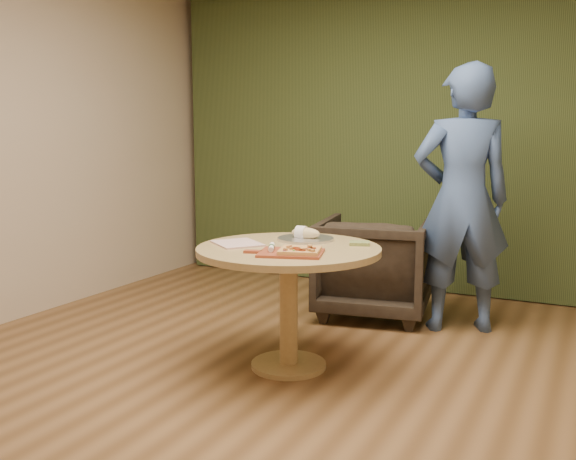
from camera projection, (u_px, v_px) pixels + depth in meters
The scene contains 12 objects.
room_shell at pixel (268, 138), 3.12m from camera, with size 5.04×6.04×2.84m.
curtain at pixel (423, 135), 5.68m from camera, with size 4.80×0.14×2.78m, color #2E3D1B.
pedestal_table at pixel (289, 270), 3.84m from camera, with size 1.10×1.10×0.75m.
pizza_paddle at pixel (289, 253), 3.59m from camera, with size 0.47×0.37×0.01m.
flatbread_pizza at pixel (300, 250), 3.55m from camera, with size 0.27×0.27×0.04m.
cutlery_roll at pixel (272, 247), 3.64m from camera, with size 0.10×0.19×0.03m.
newspaper at pixel (237, 243), 3.90m from camera, with size 0.30×0.25×0.01m, color white.
serving_tray at pixel (306, 239), 4.05m from camera, with size 0.36×0.36×0.02m.
bread_roll at pixel (304, 233), 4.05m from camera, with size 0.19×0.09×0.09m.
green_packet at pixel (360, 243), 3.88m from camera, with size 0.12×0.10×0.02m, color #58692F.
armchair at pixel (374, 262), 4.99m from camera, with size 0.83×0.77×0.85m, color black.
person_standing at pixel (462, 200), 4.55m from camera, with size 0.69×0.46×1.90m, color #3D588D.
Camera 1 is at (1.49, -2.78, 1.43)m, focal length 40.00 mm.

